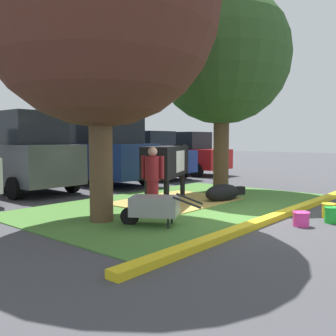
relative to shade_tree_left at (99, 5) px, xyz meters
name	(u,v)px	position (x,y,z in m)	size (l,w,h in m)	color
ground_plane	(236,216)	(2.29, -1.79, -4.29)	(80.00, 80.00, 0.00)	#424247
grass_island	(182,204)	(2.66, 0.02, -4.28)	(8.13, 4.96, 0.02)	#477A33
curb_yellow	(279,216)	(2.66, -2.61, -4.23)	(9.33, 0.24, 0.12)	yellow
hay_bedding	(176,201)	(2.87, 0.37, -4.27)	(3.20, 2.40, 0.04)	tan
shade_tree_left	(99,5)	(0.00, 0.00, 0.00)	(4.80, 4.80, 6.71)	brown
shade_tree_right	(222,57)	(5.31, 0.53, -0.04)	(4.24, 4.24, 6.40)	brown
cow_holstein	(167,161)	(2.78, 0.61, -3.21)	(2.96, 1.72, 1.54)	black
calf_lying	(223,193)	(3.71, -0.57, -4.06)	(1.33, 0.78, 0.48)	black
person_handler	(153,179)	(1.20, -0.31, -3.49)	(0.34, 0.50, 1.51)	maroon
wheelbarrow	(153,206)	(0.40, -1.07, -3.91)	(1.16, 1.52, 0.63)	gray
bucket_pink	(301,219)	(2.25, -3.24, -4.15)	(0.33, 0.33, 0.28)	#EA3893
bucket_green	(331,215)	(2.92, -3.60, -4.12)	(0.28, 0.28, 0.33)	green
bucket_yellow	(329,210)	(3.42, -3.40, -4.13)	(0.30, 0.30, 0.31)	yellow
suv_black	(19,152)	(1.20, 5.54, -3.02)	(2.15, 4.62, 2.52)	#4C5156
suv_dark_grey	(99,150)	(4.11, 5.12, -3.02)	(2.15, 4.62, 2.52)	navy
sedan_blue	(145,155)	(6.82, 5.38, -3.31)	(2.05, 4.41, 2.02)	navy
sedan_red	(184,154)	(9.45, 5.27, -3.31)	(2.05, 4.41, 2.02)	red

